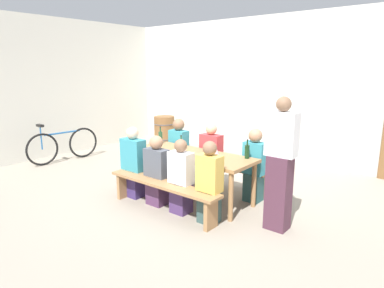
{
  "coord_description": "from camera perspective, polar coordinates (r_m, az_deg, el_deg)",
  "views": [
    {
      "loc": [
        3.29,
        -4.02,
        2.07
      ],
      "look_at": [
        0.0,
        0.0,
        0.9
      ],
      "focal_mm": 31.79,
      "sensor_mm": 36.0,
      "label": 1
    }
  ],
  "objects": [
    {
      "name": "ground_plane",
      "position": [
        5.59,
        -0.0,
        -9.04
      ],
      "size": [
        24.0,
        24.0,
        0.0
      ],
      "primitive_type": "plane",
      "color": "gray"
    },
    {
      "name": "back_wall",
      "position": [
        7.94,
        14.94,
        8.89
      ],
      "size": [
        14.0,
        0.2,
        3.2
      ],
      "primitive_type": "cube",
      "color": "silver",
      "rests_on": "ground"
    },
    {
      "name": "side_wall",
      "position": [
        8.66,
        -23.26,
        8.58
      ],
      "size": [
        0.2,
        6.79,
        3.2
      ],
      "primitive_type": "cube",
      "color": "silver",
      "rests_on": "ground"
    },
    {
      "name": "tasting_table",
      "position": [
        5.38,
        -0.0,
        -2.41
      ],
      "size": [
        2.04,
        0.76,
        0.75
      ],
      "color": "#9E7247",
      "rests_on": "ground"
    },
    {
      "name": "bench_near",
      "position": [
        4.99,
        -4.97,
        -7.46
      ],
      "size": [
        1.94,
        0.3,
        0.45
      ],
      "color": "#9E7247",
      "rests_on": "ground"
    },
    {
      "name": "bench_far",
      "position": [
        5.98,
        4.12,
        -4.0
      ],
      "size": [
        1.94,
        0.3,
        0.45
      ],
      "color": "#9E7247",
      "rests_on": "ground"
    },
    {
      "name": "wine_bottle_0",
      "position": [
        5.23,
        -1.83,
        -0.61
      ],
      "size": [
        0.07,
        0.07,
        0.31
      ],
      "color": "#234C2D",
      "rests_on": "tasting_table"
    },
    {
      "name": "wine_bottle_1",
      "position": [
        5.09,
        9.22,
        -1.22
      ],
      "size": [
        0.07,
        0.07,
        0.29
      ],
      "color": "#143319",
      "rests_on": "tasting_table"
    },
    {
      "name": "wine_bottle_2",
      "position": [
        6.05,
        -5.31,
        1.15
      ],
      "size": [
        0.07,
        0.07,
        0.3
      ],
      "color": "#234C2D",
      "rests_on": "tasting_table"
    },
    {
      "name": "wine_glass_0",
      "position": [
        4.97,
        4.21,
        -1.36
      ],
      "size": [
        0.08,
        0.08,
        0.16
      ],
      "color": "silver",
      "rests_on": "tasting_table"
    },
    {
      "name": "wine_glass_1",
      "position": [
        5.35,
        2.64,
        -0.23
      ],
      "size": [
        0.07,
        0.07,
        0.18
      ],
      "color": "silver",
      "rests_on": "tasting_table"
    },
    {
      "name": "seated_guest_near_0",
      "position": [
        5.58,
        -9.77,
        -3.36
      ],
      "size": [
        0.41,
        0.24,
        1.16
      ],
      "rotation": [
        0.0,
        0.0,
        1.57
      ],
      "color": "#3A2A5F",
      "rests_on": "ground"
    },
    {
      "name": "seated_guest_near_1",
      "position": [
        5.21,
        -5.92,
        -4.74
      ],
      "size": [
        0.38,
        0.24,
        1.08
      ],
      "rotation": [
        0.0,
        0.0,
        1.57
      ],
      "color": "#4D2E4F",
      "rests_on": "ground"
    },
    {
      "name": "seated_guest_near_2",
      "position": [
        4.89,
        -1.87,
        -5.81
      ],
      "size": [
        0.35,
        0.24,
        1.09
      ],
      "rotation": [
        0.0,
        0.0,
        1.57
      ],
      "color": "#452D5B",
      "rests_on": "ground"
    },
    {
      "name": "seated_guest_near_3",
      "position": [
        4.59,
        2.93,
        -6.76
      ],
      "size": [
        0.33,
        0.24,
        1.14
      ],
      "rotation": [
        0.0,
        0.0,
        1.57
      ],
      "color": "#334D4A",
      "rests_on": "ground"
    },
    {
      "name": "seated_guest_far_0",
      "position": [
        6.26,
        -2.23,
        -1.19
      ],
      "size": [
        0.34,
        0.24,
        1.17
      ],
      "rotation": [
        0.0,
        0.0,
        -1.57
      ],
      "color": "#3F4F55",
      "rests_on": "ground"
    },
    {
      "name": "seated_guest_far_1",
      "position": [
        5.82,
        3.21,
        -2.48
      ],
      "size": [
        0.37,
        0.24,
        1.16
      ],
      "rotation": [
        0.0,
        0.0,
        -1.57
      ],
      "color": "#574C4B",
      "rests_on": "ground"
    },
    {
      "name": "seated_guest_far_2",
      "position": [
        5.39,
        10.39,
        -3.72
      ],
      "size": [
        0.34,
        0.24,
        1.16
      ],
      "rotation": [
        0.0,
        0.0,
        -1.57
      ],
      "color": "#2B5556",
      "rests_on": "ground"
    },
    {
      "name": "standing_host",
      "position": [
        4.45,
        14.55,
        -3.77
      ],
      "size": [
        0.38,
        0.24,
        1.73
      ],
      "rotation": [
        0.0,
        0.0,
        3.14
      ],
      "color": "#4C2B3B",
      "rests_on": "ground"
    },
    {
      "name": "wine_barrel",
      "position": [
        9.22,
        -4.66,
        2.21
      ],
      "size": [
        0.58,
        0.58,
        0.79
      ],
      "color": "brown",
      "rests_on": "ground"
    },
    {
      "name": "parked_bicycle_0",
      "position": [
        8.14,
        -20.82,
        -0.18
      ],
      "size": [
        0.22,
        1.66,
        0.9
      ],
      "rotation": [
        0.0,
        0.0,
        1.49
      ],
      "color": "black",
      "rests_on": "ground"
    }
  ]
}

